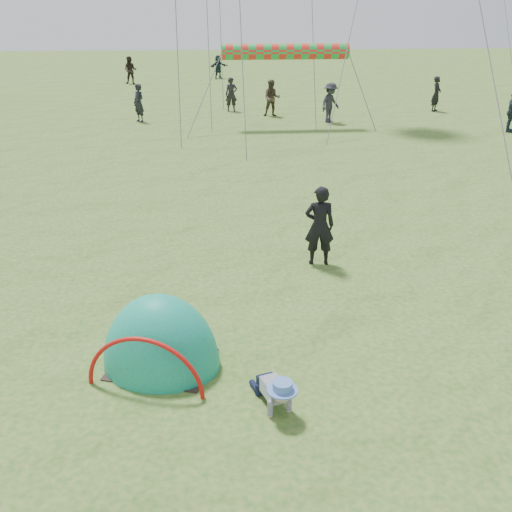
{
  "coord_description": "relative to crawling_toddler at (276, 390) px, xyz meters",
  "views": [
    {
      "loc": [
        -1.43,
        -5.88,
        4.59
      ],
      "look_at": [
        -0.63,
        2.38,
        1.0
      ],
      "focal_mm": 40.0,
      "sensor_mm": 36.0,
      "label": 1
    }
  ],
  "objects": [
    {
      "name": "ground",
      "position": [
        0.63,
        0.12,
        -0.26
      ],
      "size": [
        140.0,
        140.0,
        0.0
      ],
      "primitive_type": "plane",
      "color": "#28591B"
    },
    {
      "name": "crawling_toddler",
      "position": [
        0.0,
        0.0,
        0.0
      ],
      "size": [
        0.66,
        0.8,
        0.53
      ],
      "primitive_type": null,
      "rotation": [
        0.0,
        0.0,
        0.3
      ],
      "color": "black",
      "rests_on": "ground"
    },
    {
      "name": "popup_tent",
      "position": [
        -1.47,
        1.09,
        -0.26
      ],
      "size": [
        1.99,
        1.8,
        2.14
      ],
      "primitive_type": "ellipsoid",
      "rotation": [
        0.0,
        0.0,
        -0.31
      ],
      "color": "#117A82",
      "rests_on": "ground"
    },
    {
      "name": "standing_adult",
      "position": [
        1.4,
        4.32,
        0.52
      ],
      "size": [
        0.6,
        0.42,
        1.57
      ],
      "primitive_type": "imported",
      "rotation": [
        0.0,
        0.0,
        3.06
      ],
      "color": "black",
      "rests_on": "ground"
    },
    {
      "name": "crowd_person_0",
      "position": [
        0.77,
        22.86,
        0.54
      ],
      "size": [
        0.6,
        0.41,
        1.6
      ],
      "primitive_type": "imported",
      "rotation": [
        0.0,
        0.0,
        0.04
      ],
      "color": "black",
      "rests_on": "ground"
    },
    {
      "name": "crowd_person_1",
      "position": [
        -5.31,
        34.81,
        0.62
      ],
      "size": [
        0.94,
        0.78,
        1.77
      ],
      "primitive_type": "imported",
      "rotation": [
        0.0,
        0.0,
        6.15
      ],
      "color": "black",
      "rests_on": "ground"
    },
    {
      "name": "crowd_person_6",
      "position": [
        10.74,
        21.91,
        0.56
      ],
      "size": [
        0.69,
        0.71,
        1.65
      ],
      "primitive_type": "imported",
      "rotation": [
        0.0,
        0.0,
        0.85
      ],
      "color": "black",
      "rests_on": "ground"
    },
    {
      "name": "crowd_person_9",
      "position": [
        4.92,
        19.38,
        0.59
      ],
      "size": [
        1.25,
        1.2,
        1.7
      ],
      "primitive_type": "imported",
      "rotation": [
        0.0,
        0.0,
        0.71
      ],
      "color": "#26252F",
      "rests_on": "ground"
    },
    {
      "name": "crowd_person_11",
      "position": [
        0.67,
        37.65,
        0.54
      ],
      "size": [
        1.52,
        1.19,
        1.61
      ],
      "primitive_type": "imported",
      "rotation": [
        0.0,
        0.0,
        0.55
      ],
      "color": "#1A2B32",
      "rests_on": "ground"
    },
    {
      "name": "crowd_person_12",
      "position": [
        -3.46,
        20.36,
        0.55
      ],
      "size": [
        0.69,
        0.7,
        1.63
      ],
      "primitive_type": "imported",
      "rotation": [
        0.0,
        0.0,
        5.44
      ],
      "color": "black",
      "rests_on": "ground"
    },
    {
      "name": "crowd_person_13",
      "position": [
        2.57,
        21.28,
        0.56
      ],
      "size": [
        0.86,
        0.7,
        1.64
      ],
      "primitive_type": "imported",
      "rotation": [
        0.0,
        0.0,
        6.18
      ],
      "color": "#43362A",
      "rests_on": "ground"
    },
    {
      "name": "crowd_person_14",
      "position": [
        11.77,
        16.57,
        0.55
      ],
      "size": [
        0.9,
        0.99,
        1.62
      ],
      "primitive_type": "imported",
      "rotation": [
        0.0,
        0.0,
        0.9
      ],
      "color": "#212E37",
      "rests_on": "ground"
    },
    {
      "name": "rainbow_tube_kite",
      "position": [
        2.79,
        18.66,
        2.77
      ],
      "size": [
        5.2,
        0.64,
        0.64
      ],
      "primitive_type": "cylinder",
      "rotation": [
        0.0,
        1.57,
        0.0
      ],
      "color": "red"
    }
  ]
}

